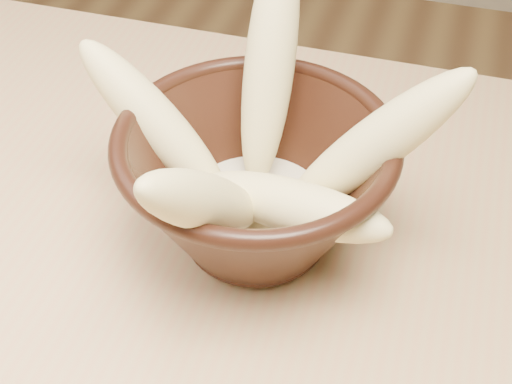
# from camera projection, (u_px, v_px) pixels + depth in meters

# --- Properties ---
(table) EXTENTS (1.20, 0.80, 0.75)m
(table) POSITION_uv_depth(u_px,v_px,m) (31.00, 334.00, 0.62)
(table) COLOR tan
(table) RESTS_ON ground
(bowl) EXTENTS (0.21, 0.21, 0.12)m
(bowl) POSITION_uv_depth(u_px,v_px,m) (256.00, 183.00, 0.55)
(bowl) COLOR black
(bowl) RESTS_ON table
(milk_puddle) EXTENTS (0.12, 0.12, 0.02)m
(milk_puddle) POSITION_uv_depth(u_px,v_px,m) (256.00, 209.00, 0.57)
(milk_puddle) COLOR beige
(milk_puddle) RESTS_ON bowl
(banana_upright) EXTENTS (0.05, 0.13, 0.19)m
(banana_upright) POSITION_uv_depth(u_px,v_px,m) (270.00, 64.00, 0.55)
(banana_upright) COLOR #EAD18A
(banana_upright) RESTS_ON bowl
(banana_left) EXTENTS (0.16, 0.07, 0.14)m
(banana_left) POSITION_uv_depth(u_px,v_px,m) (155.00, 122.00, 0.56)
(banana_left) COLOR #EAD18A
(banana_left) RESTS_ON bowl
(banana_right) EXTENTS (0.15, 0.07, 0.16)m
(banana_right) POSITION_uv_depth(u_px,v_px,m) (373.00, 147.00, 0.51)
(banana_right) COLOR #EAD18A
(banana_right) RESTS_ON bowl
(banana_across) EXTENTS (0.17, 0.08, 0.07)m
(banana_across) POSITION_uv_depth(u_px,v_px,m) (291.00, 205.00, 0.52)
(banana_across) COLOR #EAD18A
(banana_across) RESTS_ON bowl
(banana_front) EXTENTS (0.07, 0.16, 0.16)m
(banana_front) POSITION_uv_depth(u_px,v_px,m) (206.00, 203.00, 0.47)
(banana_front) COLOR #EAD18A
(banana_front) RESTS_ON bowl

